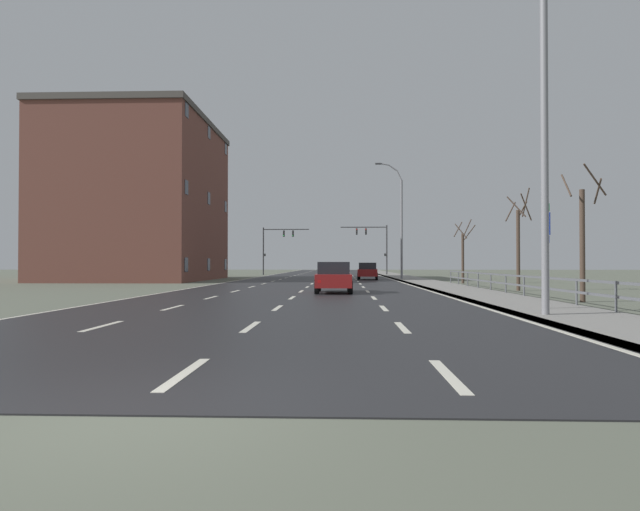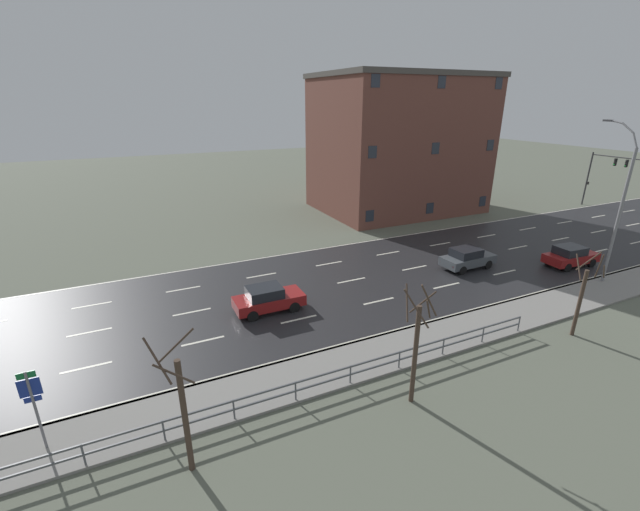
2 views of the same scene
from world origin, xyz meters
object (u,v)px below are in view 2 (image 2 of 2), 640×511
at_px(street_lamp_midground, 618,208).
at_px(highway_sign, 33,401).
at_px(car_far_right, 467,258).
at_px(traffic_signal_left, 603,170).
at_px(brick_building, 398,144).
at_px(car_far_left, 571,256).
at_px(car_near_left, 268,299).

xyz_separation_m(street_lamp_midground, highway_sign, (0.94, -32.73, -3.07)).
bearing_deg(car_far_right, traffic_signal_left, 105.04).
bearing_deg(traffic_signal_left, highway_sign, -74.50).
bearing_deg(brick_building, car_far_right, -17.93).
height_order(highway_sign, car_far_left, highway_sign).
relative_size(street_lamp_midground, brick_building, 0.62).
bearing_deg(street_lamp_midground, car_near_left, -104.45).
distance_m(traffic_signal_left, car_far_right, 28.53).
bearing_deg(car_near_left, traffic_signal_left, 100.60).
xyz_separation_m(traffic_signal_left, car_near_left, (8.14, -42.72, -3.47)).
xyz_separation_m(car_far_left, car_near_left, (-2.83, -22.92, 0.00)).
bearing_deg(car_far_right, street_lamp_midground, 47.09).
bearing_deg(car_far_right, car_far_left, 66.79).
relative_size(highway_sign, car_far_right, 0.81).
bearing_deg(car_far_left, car_far_right, -108.59).
bearing_deg(brick_building, street_lamp_midground, 2.11).
bearing_deg(brick_building, car_far_left, 4.58).
relative_size(street_lamp_midground, car_near_left, 2.60).
relative_size(street_lamp_midground, traffic_signal_left, 1.73).
distance_m(street_lamp_midground, car_near_left, 23.28).
bearing_deg(car_far_left, street_lamp_midground, -12.01).
height_order(highway_sign, brick_building, brick_building).
bearing_deg(traffic_signal_left, car_far_right, -73.57).
height_order(traffic_signal_left, brick_building, brick_building).
relative_size(car_far_right, brick_building, 0.24).
relative_size(street_lamp_midground, car_far_right, 2.57).
xyz_separation_m(street_lamp_midground, traffic_signal_left, (-13.84, 20.58, -0.94)).
xyz_separation_m(car_near_left, car_far_right, (-0.13, 15.55, 0.00)).
height_order(highway_sign, car_far_right, highway_sign).
relative_size(street_lamp_midground, highway_sign, 3.19).
xyz_separation_m(highway_sign, traffic_signal_left, (-14.79, 53.31, 2.13)).
bearing_deg(traffic_signal_left, car_near_left, -79.22).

